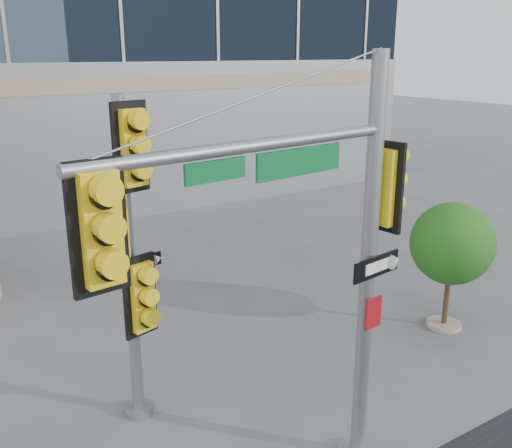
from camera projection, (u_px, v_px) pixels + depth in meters
ground at (308, 410)px, 10.54m from camera, size 120.00×120.00×0.00m
main_signal_pole at (315, 241)px, 7.52m from camera, size 4.96×1.09×6.40m
secondary_signal_pole at (129, 241)px, 9.38m from camera, size 1.06×0.76×5.73m
street_tree at (452, 247)px, 13.23m from camera, size 1.97×1.93×3.07m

